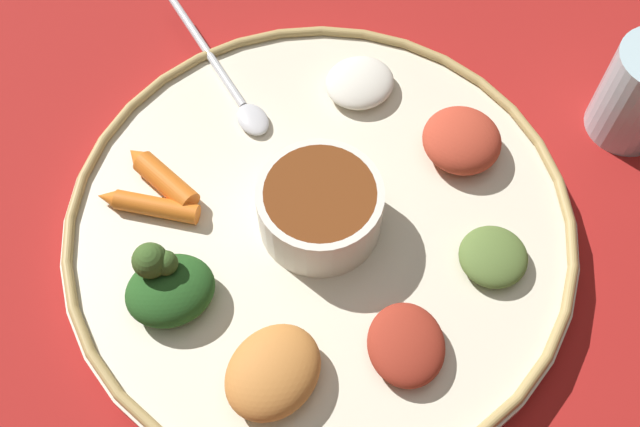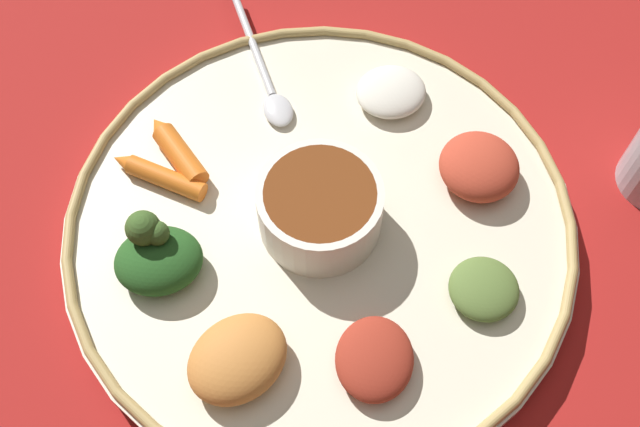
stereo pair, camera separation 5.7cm
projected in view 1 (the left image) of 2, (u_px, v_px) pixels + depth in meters
The scene contains 14 objects.
ground_plane at pixel (320, 236), 0.60m from camera, with size 2.40×2.40×0.00m, color maroon.
platter at pixel (320, 229), 0.59m from camera, with size 0.39×0.39×0.02m, color beige.
platter_rim at pixel (320, 221), 0.58m from camera, with size 0.39×0.39×0.01m, color tan.
center_bowl at pixel (320, 207), 0.56m from camera, with size 0.09×0.09×0.05m.
spoon at pixel (229, 83), 0.64m from camera, with size 0.17×0.07×0.01m.
greens_pile at pixel (168, 285), 0.53m from camera, with size 0.06×0.07×0.05m.
carrot_near_spoon at pixel (161, 177), 0.59m from camera, with size 0.07×0.06×0.02m.
carrot_outer at pixel (149, 205), 0.58m from camera, with size 0.04×0.08×0.02m.
mound_rice_white at pixel (360, 83), 0.63m from camera, with size 0.06×0.05×0.02m, color silver.
mound_berbere_red at pixel (462, 140), 0.60m from camera, with size 0.06×0.06×0.03m, color #B73D28.
mound_beet at pixel (406, 345), 0.52m from camera, with size 0.06×0.05×0.02m, color maroon.
mound_squash at pixel (273, 372), 0.51m from camera, with size 0.07×0.06×0.03m, color #C67A38.
mound_collards at pixel (493, 257), 0.56m from camera, with size 0.05×0.05×0.02m, color #567033.
drinking_glass at pixel (639, 98), 0.62m from camera, with size 0.07×0.07×0.09m.
Camera 1 is at (-0.27, 0.05, 0.53)m, focal length 42.47 mm.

